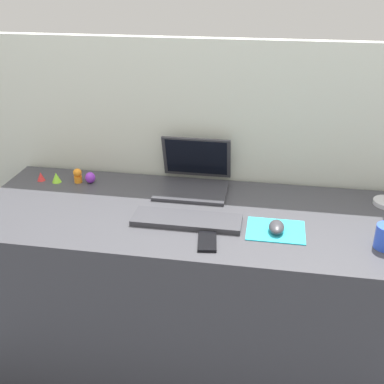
# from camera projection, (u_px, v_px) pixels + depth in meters

# --- Properties ---
(ground_plane) EXTENTS (6.00, 6.00, 0.00)m
(ground_plane) POSITION_uv_depth(u_px,v_px,m) (197.00, 356.00, 2.19)
(ground_plane) COLOR #474C56
(back_wall) EXTENTS (2.96, 0.05, 1.35)m
(back_wall) POSITION_uv_depth(u_px,v_px,m) (210.00, 189.00, 2.23)
(back_wall) COLOR beige
(back_wall) RESTS_ON ground_plane
(desk) EXTENTS (1.76, 0.67, 0.74)m
(desk) POSITION_uv_depth(u_px,v_px,m) (197.00, 290.00, 2.03)
(desk) COLOR #38383D
(desk) RESTS_ON ground_plane
(laptop) EXTENTS (0.30, 0.27, 0.21)m
(laptop) POSITION_uv_depth(u_px,v_px,m) (194.00, 176.00, 2.06)
(laptop) COLOR #333338
(laptop) RESTS_ON desk
(keyboard) EXTENTS (0.41, 0.13, 0.02)m
(keyboard) POSITION_uv_depth(u_px,v_px,m) (187.00, 220.00, 1.80)
(keyboard) COLOR #333338
(keyboard) RESTS_ON desk
(mousepad) EXTENTS (0.21, 0.17, 0.00)m
(mousepad) POSITION_uv_depth(u_px,v_px,m) (276.00, 230.00, 1.74)
(mousepad) COLOR #28B7CC
(mousepad) RESTS_ON desk
(mouse) EXTENTS (0.06, 0.10, 0.03)m
(mouse) POSITION_uv_depth(u_px,v_px,m) (277.00, 227.00, 1.73)
(mouse) COLOR #333338
(mouse) RESTS_ON mousepad
(cell_phone) EXTENTS (0.08, 0.14, 0.01)m
(cell_phone) POSITION_uv_depth(u_px,v_px,m) (207.00, 241.00, 1.67)
(cell_phone) COLOR black
(cell_phone) RESTS_ON desk
(toy_figurine_purple) EXTENTS (0.04, 0.04, 0.05)m
(toy_figurine_purple) POSITION_uv_depth(u_px,v_px,m) (90.00, 178.00, 2.11)
(toy_figurine_purple) COLOR purple
(toy_figurine_purple) RESTS_ON desk
(toy_figurine_red) EXTENTS (0.04, 0.04, 0.04)m
(toy_figurine_red) POSITION_uv_depth(u_px,v_px,m) (41.00, 176.00, 2.14)
(toy_figurine_red) COLOR red
(toy_figurine_red) RESTS_ON desk
(toy_figurine_lime) EXTENTS (0.04, 0.04, 0.05)m
(toy_figurine_lime) POSITION_uv_depth(u_px,v_px,m) (56.00, 177.00, 2.12)
(toy_figurine_lime) COLOR #8CDB33
(toy_figurine_lime) RESTS_ON desk
(toy_figurine_orange) EXTENTS (0.04, 0.04, 0.06)m
(toy_figurine_orange) POSITION_uv_depth(u_px,v_px,m) (78.00, 175.00, 2.11)
(toy_figurine_orange) COLOR orange
(toy_figurine_orange) RESTS_ON desk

